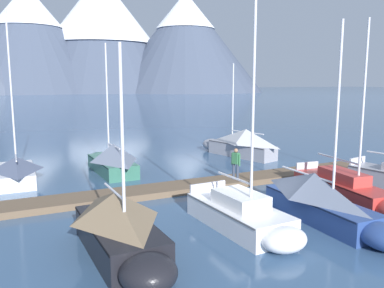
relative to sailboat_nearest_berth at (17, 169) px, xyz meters
The scene contains 13 objects.
ground_plane 13.02m from the sailboat_nearest_berth, 45.00° to the right, with size 700.00×700.00×0.00m, color #38567A.
mountain_shoulder_ridge 199.22m from the sailboat_nearest_berth, 88.65° to the left, with size 83.10×83.10×53.31m.
mountain_east_summit 209.72m from the sailboat_nearest_berth, 78.21° to the left, with size 94.24×94.24×63.51m.
mountain_rear_spur 199.30m from the sailboat_nearest_berth, 65.22° to the left, with size 83.36×83.36×52.73m.
dock 10.57m from the sailboat_nearest_berth, 29.46° to the right, with size 21.05×2.96×0.30m.
sailboat_nearest_berth is the anchor object (origin of this frame).
sailboat_second_berth 12.10m from the sailboat_nearest_berth, 74.80° to the right, with size 2.34×5.83×6.58m.
sailboat_mid_dock_port 5.28m from the sailboat_nearest_berth, ahead, with size 2.34×6.44×7.75m.
sailboat_mid_dock_starboard 13.75m from the sailboat_nearest_berth, 55.10° to the right, with size 2.37×5.67×8.25m.
sailboat_far_berth 16.20m from the sailboat_nearest_berth, 46.54° to the right, with size 1.81×6.52×7.66m.
sailboat_outer_slip 17.28m from the sailboat_nearest_berth, 36.85° to the right, with size 1.90×6.85×8.07m.
sailboat_end_of_dock 15.24m from the sailboat_nearest_berth, ahead, with size 3.38×7.00×6.81m.
person_on_dock 12.07m from the sailboat_nearest_berth, 26.71° to the right, with size 0.35×0.55×1.69m.
Camera 1 is at (-8.57, -14.20, 5.46)m, focal length 36.87 mm.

